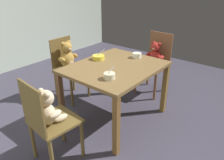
% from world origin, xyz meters
% --- Properties ---
extents(ground_plane, '(5.20, 5.20, 0.04)m').
position_xyz_m(ground_plane, '(0.00, 0.00, -0.02)').
color(ground_plane, '#3E3A49').
extents(dining_table, '(1.09, 0.91, 0.71)m').
position_xyz_m(dining_table, '(0.00, 0.00, 0.62)').
color(dining_table, brown).
rests_on(dining_table, ground_plane).
extents(teddy_chair_near_right, '(0.43, 0.41, 0.90)m').
position_xyz_m(teddy_chair_near_right, '(0.96, -0.00, 0.53)').
color(teddy_chair_near_right, brown).
rests_on(teddy_chair_near_right, ground_plane).
extents(teddy_chair_far_center, '(0.39, 0.39, 0.88)m').
position_xyz_m(teddy_chair_far_center, '(0.01, 0.85, 0.55)').
color(teddy_chair_far_center, brown).
rests_on(teddy_chair_far_center, ground_plane).
extents(teddy_chair_near_left, '(0.43, 0.43, 0.87)m').
position_xyz_m(teddy_chair_near_left, '(-0.95, 0.01, 0.53)').
color(teddy_chair_near_left, brown).
rests_on(teddy_chair_near_left, ground_plane).
extents(porridge_bowl_cream_near_left, '(0.13, 0.12, 0.12)m').
position_xyz_m(porridge_bowl_cream_near_left, '(-0.32, -0.18, 0.74)').
color(porridge_bowl_cream_near_left, beige).
rests_on(porridge_bowl_cream_near_left, dining_table).
extents(porridge_bowl_yellow_far_center, '(0.16, 0.15, 0.13)m').
position_xyz_m(porridge_bowl_yellow_far_center, '(0.04, 0.30, 0.73)').
color(porridge_bowl_yellow_far_center, yellow).
rests_on(porridge_bowl_yellow_far_center, dining_table).
extents(porridge_bowl_white_near_right, '(0.11, 0.11, 0.06)m').
position_xyz_m(porridge_bowl_white_near_right, '(0.40, -0.04, 0.74)').
color(porridge_bowl_white_near_right, silver).
rests_on(porridge_bowl_white_near_right, dining_table).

